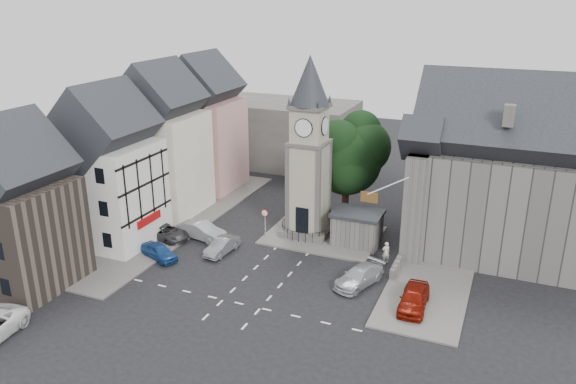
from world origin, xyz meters
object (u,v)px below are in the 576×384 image
at_px(car_west_blue, 159,251).
at_px(stone_shelter, 357,228).
at_px(pedestrian, 386,252).
at_px(car_east_red, 414,298).
at_px(clock_tower, 309,149).

bearing_deg(car_west_blue, stone_shelter, -35.91).
bearing_deg(pedestrian, car_east_red, 85.09).
height_order(car_east_red, pedestrian, pedestrian).
distance_m(stone_shelter, car_west_blue, 17.15).
distance_m(stone_shelter, pedestrian, 4.12).
relative_size(clock_tower, car_west_blue, 4.23).
height_order(car_west_blue, pedestrian, pedestrian).
xyz_separation_m(clock_tower, stone_shelter, (4.80, -0.49, -6.57)).
bearing_deg(car_east_red, pedestrian, 117.67).
bearing_deg(stone_shelter, car_east_red, -52.65).
relative_size(clock_tower, pedestrian, 8.89).
xyz_separation_m(stone_shelter, pedestrian, (3.20, -2.52, -0.63)).
height_order(clock_tower, stone_shelter, clock_tower).
xyz_separation_m(stone_shelter, car_west_blue, (-14.48, -9.15, -0.89)).
relative_size(stone_shelter, car_west_blue, 1.12).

